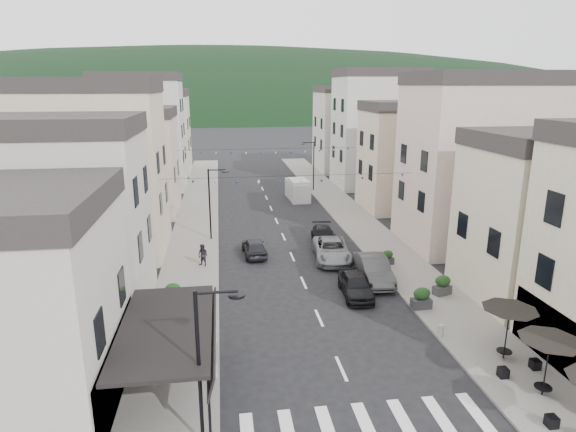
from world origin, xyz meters
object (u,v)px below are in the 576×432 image
object	(u,v)px
parked_car_a	(356,285)
pedestrian_a	(197,331)
parked_car_d	(324,236)
pedestrian_b	(203,255)
parked_car_b	(374,269)
parked_car_e	(254,247)
parked_car_c	(332,250)
delivery_van	(298,189)

from	to	relation	value
parked_car_a	pedestrian_a	size ratio (longest dim) A/B	2.65
parked_car_d	pedestrian_b	xyz separation A→B (m)	(-9.55, -4.02, 0.26)
parked_car_d	pedestrian_b	bearing A→B (deg)	-150.02
parked_car_b	pedestrian_b	world-z (taller)	pedestrian_b
parked_car_a	pedestrian_b	distance (m)	11.17
pedestrian_b	parked_car_e	bearing A→B (deg)	62.93
parked_car_a	pedestrian_b	xyz separation A→B (m)	(-9.37, 6.08, 0.20)
parked_car_c	parked_car_d	world-z (taller)	parked_car_c
parked_car_e	pedestrian_a	xyz separation A→B (m)	(-3.77, -12.92, 0.24)
parked_car_a	parked_car_c	size ratio (longest dim) A/B	0.77
parked_car_b	parked_car_d	xyz separation A→B (m)	(-1.62, 8.06, -0.17)
delivery_van	pedestrian_b	bearing A→B (deg)	-119.45
parked_car_d	parked_car_c	bearing A→B (deg)	-85.65
parked_car_c	parked_car_b	bearing A→B (deg)	-61.64
parked_car_c	parked_car_e	distance (m)	5.85
parked_car_d	delivery_van	distance (m)	15.92
parked_car_a	parked_car_c	world-z (taller)	parked_car_c
parked_car_d	delivery_van	size ratio (longest dim) A/B	0.90
parked_car_a	parked_car_b	size ratio (longest dim) A/B	0.84
parked_car_a	parked_car_b	xyz separation A→B (m)	(1.80, 2.04, 0.11)
parked_car_a	delivery_van	size ratio (longest dim) A/B	0.83
parked_car_b	parked_car_e	xyz separation A→B (m)	(-7.40, 6.05, -0.15)
parked_car_b	parked_car_e	size ratio (longest dim) A/B	1.27
parked_car_b	pedestrian_a	world-z (taller)	pedestrian_a
parked_car_e	delivery_van	xyz separation A→B (m)	(6.23, 17.92, 0.49)
parked_car_a	parked_car_d	size ratio (longest dim) A/B	0.92
parked_car_b	parked_car_c	world-z (taller)	parked_car_b
pedestrian_a	parked_car_b	bearing A→B (deg)	5.14
parked_car_c	pedestrian_a	bearing A→B (deg)	-123.82
parked_car_a	parked_car_e	size ratio (longest dim) A/B	1.06
parked_car_a	parked_car_d	bearing A→B (deg)	92.48
parked_car_b	pedestrian_a	size ratio (longest dim) A/B	3.16
parked_car_a	parked_car_d	world-z (taller)	parked_car_a
parked_car_e	delivery_van	bearing A→B (deg)	-113.37
parked_car_a	parked_car_b	bearing A→B (deg)	52.13
parked_car_c	pedestrian_a	size ratio (longest dim) A/B	3.44
parked_car_e	pedestrian_b	bearing A→B (deg)	23.80
parked_car_a	pedestrian_a	xyz separation A→B (m)	(-9.37, -4.83, 0.20)
parked_car_e	pedestrian_a	bearing A→B (deg)	69.57
pedestrian_a	parked_car_e	bearing A→B (deg)	47.27
parked_car_b	pedestrian_a	xyz separation A→B (m)	(-11.17, -6.88, 0.09)
parked_car_a	pedestrian_b	bearing A→B (deg)	150.52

